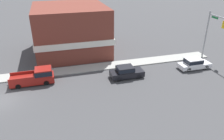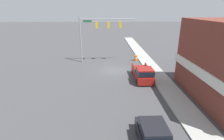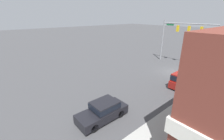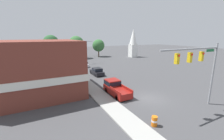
{
  "view_description": "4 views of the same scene",
  "coord_description": "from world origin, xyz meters",
  "views": [
    {
      "loc": [
        22.59,
        6.19,
        13.58
      ],
      "look_at": [
        0.7,
        12.46,
        2.53
      ],
      "focal_mm": 35.0,
      "sensor_mm": 36.0,
      "label": 1
    },
    {
      "loc": [
        1.43,
        24.25,
        8.7
      ],
      "look_at": [
        0.77,
        7.54,
        2.78
      ],
      "focal_mm": 28.0,
      "sensor_mm": 36.0,
      "label": 2
    },
    {
      "loc": [
        -10.26,
        21.41,
        8.35
      ],
      "look_at": [
        1.37,
        11.52,
        2.74
      ],
      "focal_mm": 24.0,
      "sensor_mm": 36.0,
      "label": 3
    },
    {
      "loc": [
        -13.26,
        -14.54,
        8.34
      ],
      "look_at": [
        -1.44,
        8.4,
        2.44
      ],
      "focal_mm": 24.0,
      "sensor_mm": 36.0,
      "label": 4
    }
  ],
  "objects": [
    {
      "name": "sidewalk_curb",
      "position": [
        -5.7,
        0.0,
        0.07
      ],
      "size": [
        2.4,
        60.0,
        0.14
      ],
      "color": "#9E9E99",
      "rests_on": "ground"
    },
    {
      "name": "car_lead",
      "position": [
        -1.67,
        15.08,
        0.82
      ],
      "size": [
        1.84,
        4.4,
        1.58
      ],
      "color": "black",
      "rests_on": "ground"
    },
    {
      "name": "construction_barrel",
      "position": [
        -3.9,
        -5.11,
        0.49
      ],
      "size": [
        0.57,
        0.57,
        0.97
      ],
      "color": "orange",
      "rests_on": "ground"
    },
    {
      "name": "ground_plane",
      "position": [
        0.0,
        0.0,
        0.0
      ],
      "size": [
        200.0,
        200.0,
        0.0
      ],
      "primitive_type": "plane",
      "color": "#424244"
    },
    {
      "name": "pickup_truck_parked",
      "position": [
        -3.3,
        3.74,
        0.93
      ],
      "size": [
        1.99,
        5.28,
        1.9
      ],
      "color": "black",
      "rests_on": "ground"
    },
    {
      "name": "near_signal_assembly",
      "position": [
        2.47,
        -4.64,
        5.62
      ],
      "size": [
        8.92,
        0.49,
        7.54
      ],
      "color": "gray",
      "rests_on": "ground"
    }
  ]
}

